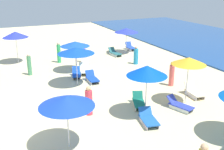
# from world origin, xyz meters

# --- Properties ---
(ground_plane) EXTENTS (60.00, 60.00, 0.00)m
(ground_plane) POSITION_xyz_m (0.00, 0.00, 0.00)
(ground_plane) COLOR beige
(umbrella_0) EXTENTS (2.01, 2.01, 2.65)m
(umbrella_0) POSITION_xyz_m (2.19, 6.43, 2.38)
(umbrella_0) COLOR silver
(umbrella_0) RESTS_ON ground_plane
(lounge_chair_0_0) EXTENTS (1.47, 1.03, 0.66)m
(lounge_chair_0_0) POSITION_xyz_m (1.11, 6.67, 0.24)
(lounge_chair_0_0) COLOR silver
(lounge_chair_0_0) RESTS_ON ground_plane
(lounge_chair_0_1) EXTENTS (1.45, 0.90, 0.63)m
(lounge_chair_0_1) POSITION_xyz_m (3.01, 6.11, 0.24)
(lounge_chair_0_1) COLOR silver
(lounge_chair_0_1) RESTS_ON ground_plane
(umbrella_1) EXTENTS (1.85, 1.85, 2.65)m
(umbrella_1) POSITION_xyz_m (1.84, 9.24, 2.45)
(umbrella_1) COLOR silver
(umbrella_1) RESTS_ON ground_plane
(lounge_chair_1_0) EXTENTS (1.56, 1.01, 0.65)m
(lounge_chair_1_0) POSITION_xyz_m (2.36, 8.44, 0.24)
(lounge_chair_1_0) COLOR silver
(lounge_chair_1_0) RESTS_ON ground_plane
(lounge_chair_1_1) EXTENTS (1.42, 0.77, 0.80)m
(lounge_chair_1_1) POSITION_xyz_m (1.26, 10.32, 0.28)
(lounge_chair_1_1) COLOR silver
(lounge_chair_1_1) RESTS_ON ground_plane
(umbrella_2) EXTENTS (2.17, 2.17, 2.29)m
(umbrella_2) POSITION_xyz_m (-6.25, 5.41, 2.10)
(umbrella_2) COLOR silver
(umbrella_2) RESTS_ON ground_plane
(lounge_chair_2_0) EXTENTS (1.50, 0.94, 0.71)m
(lounge_chair_2_0) POSITION_xyz_m (-5.40, 5.78, 0.28)
(lounge_chair_2_0) COLOR silver
(lounge_chair_2_0) RESTS_ON ground_plane
(lounge_chair_2_1) EXTENTS (1.59, 1.15, 0.73)m
(lounge_chair_2_1) POSITION_xyz_m (-6.96, 6.33, 0.26)
(lounge_chair_2_1) COLOR silver
(lounge_chair_2_1) RESTS_ON ground_plane
(umbrella_4) EXTENTS (2.05, 2.05, 2.62)m
(umbrella_4) POSITION_xyz_m (-10.39, 1.69, 2.38)
(umbrella_4) COLOR silver
(umbrella_4) RESTS_ON ground_plane
(umbrella_5) EXTENTS (2.23, 2.23, 2.28)m
(umbrella_5) POSITION_xyz_m (3.37, 2.10, 2.06)
(umbrella_5) COLOR silver
(umbrella_5) RESTS_ON ground_plane
(umbrella_6) EXTENTS (2.35, 2.35, 2.52)m
(umbrella_6) POSITION_xyz_m (-3.39, 4.60, 2.32)
(umbrella_6) COLOR silver
(umbrella_6) RESTS_ON ground_plane
(lounge_chair_6_0) EXTENTS (1.43, 0.91, 0.66)m
(lounge_chair_6_0) POSITION_xyz_m (-4.85, 5.00, 0.24)
(lounge_chair_6_0) COLOR silver
(lounge_chair_6_0) RESTS_ON ground_plane
(lounge_chair_6_1) EXTENTS (1.37, 0.66, 0.67)m
(lounge_chair_6_1) POSITION_xyz_m (-3.53, 5.69, 0.25)
(lounge_chair_6_1) COLOR silver
(lounge_chair_6_1) RESTS_ON ground_plane
(umbrella_7) EXTENTS (2.20, 2.20, 2.36)m
(umbrella_7) POSITION_xyz_m (-9.52, 11.34, 2.17)
(umbrella_7) COLOR silver
(umbrella_7) RESTS_ON ground_plane
(lounge_chair_7_0) EXTENTS (1.33, 0.67, 0.75)m
(lounge_chair_7_0) POSITION_xyz_m (-10.45, 12.31, 0.28)
(lounge_chair_7_0) COLOR silver
(lounge_chair_7_0) RESTS_ON ground_plane
(lounge_chair_7_1) EXTENTS (1.59, 0.78, 0.65)m
(lounge_chair_7_1) POSITION_xyz_m (-9.23, 10.03, 0.24)
(lounge_chair_7_1) COLOR silver
(lounge_chair_7_1) RESTS_ON ground_plane
(beachgoer_0) EXTENTS (0.43, 0.43, 1.75)m
(beachgoer_0) POSITION_xyz_m (-9.05, 4.83, 0.84)
(beachgoer_0) COLOR #30B162
(beachgoer_0) RESTS_ON ground_plane
(beachgoer_2) EXTENTS (0.41, 0.41, 1.59)m
(beachgoer_2) POSITION_xyz_m (-6.75, 2.09, 0.76)
(beachgoer_2) COLOR #4B9364
(beachgoer_2) RESTS_ON ground_plane
(beachgoer_3) EXTENTS (0.34, 0.34, 1.58)m
(beachgoer_3) POSITION_xyz_m (-8.28, 6.73, 0.75)
(beachgoer_3) COLOR #D33953
(beachgoer_3) RESTS_ON ground_plane
(beachgoer_4) EXTENTS (0.40, 0.40, 1.54)m
(beachgoer_4) POSITION_xyz_m (0.92, 3.86, 0.71)
(beachgoer_4) COLOR #E03F51
(beachgoer_4) RESTS_ON ground_plane
(beachgoer_5) EXTENTS (0.49, 0.49, 1.48)m
(beachgoer_5) POSITION_xyz_m (-6.01, 10.44, 0.68)
(beachgoer_5) COLOR #248CBE
(beachgoer_5) RESTS_ON ground_plane
(beachgoer_6) EXTENTS (0.40, 0.40, 1.62)m
(beachgoer_6) POSITION_xyz_m (-0.74, 10.14, 0.76)
(beachgoer_6) COLOR #E75F5A
(beachgoer_6) RESTS_ON ground_plane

